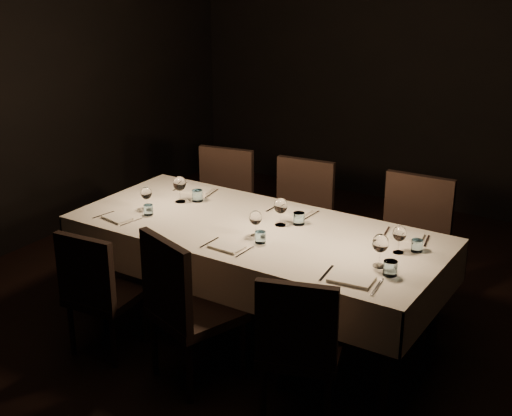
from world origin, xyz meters
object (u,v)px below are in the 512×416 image
Objects in this scene: chair_near_left at (97,288)px; chair_near_center at (184,303)px; chair_near_right at (300,342)px; chair_far_center at (299,217)px; dining_table at (256,238)px; chair_far_left at (221,203)px; chair_far_right at (410,243)px.

chair_near_left is 0.66m from chair_near_center.
chair_near_right is (0.76, 0.03, -0.03)m from chair_near_center.
chair_near_center is 1.60m from chair_far_center.
dining_table is 1.12m from chair_far_left.
chair_near_center reaches higher than chair_far_center.
dining_table is at bearing -53.58° from chair_far_left.
chair_near_right is 1.50m from chair_far_right.
chair_far_left reaches higher than chair_near_right.
chair_far_center is at bearing -67.10° from chair_near_center.
chair_near_right is 0.94× the size of chair_far_left.
dining_table is 1.07m from chair_near_right.
chair_near_left is at bearing -14.15° from chair_near_right.
chair_near_center is (-0.01, -0.77, -0.15)m from dining_table.
chair_near_center reaches higher than chair_near_left.
chair_far_center is 0.94m from chair_far_right.
chair_far_center reaches higher than chair_near_left.
chair_far_center is (0.55, 1.65, 0.05)m from chair_near_left.
dining_table is at bearing -139.47° from chair_far_right.
chair_far_right reaches higher than chair_near_left.
dining_table is at bearing -134.74° from chair_near_left.
chair_far_center is at bearing 98.77° from dining_table.
dining_table is 1.08m from chair_near_left.
chair_far_right is at bearing 43.37° from dining_table.
dining_table is 0.79m from chair_near_center.
dining_table is 2.59× the size of chair_far_left.
chair_near_left is 0.85× the size of chair_far_right.
chair_far_right is (1.48, 1.58, 0.07)m from chair_near_left.
dining_table is 2.76× the size of chair_near_right.
chair_near_center is (0.66, 0.05, 0.05)m from chair_near_left.
chair_near_right reaches higher than dining_table.
dining_table is at bearing -72.22° from chair_near_center.
chair_far_center is at bearing -113.74° from chair_near_left.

